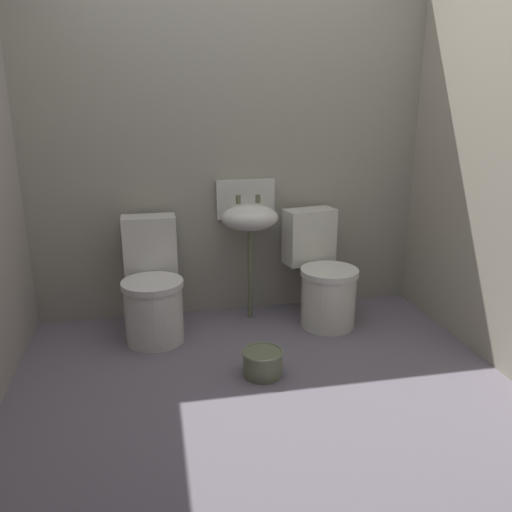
{
  "coord_description": "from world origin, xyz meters",
  "views": [
    {
      "loc": [
        -0.55,
        -2.4,
        1.55
      ],
      "look_at": [
        0.0,
        0.31,
        0.7
      ],
      "focal_mm": 36.32,
      "sensor_mm": 36.0,
      "label": 1
    }
  ],
  "objects_px": {
    "toilet_right": "(323,279)",
    "toilet_left": "(153,290)",
    "bucket": "(263,362)",
    "sink": "(249,216)"
  },
  "relations": [
    {
      "from": "toilet_left",
      "to": "bucket",
      "type": "distance_m",
      "value": 0.93
    },
    {
      "from": "toilet_left",
      "to": "sink",
      "type": "height_order",
      "value": "sink"
    },
    {
      "from": "toilet_left",
      "to": "sink",
      "type": "xyz_separation_m",
      "value": [
        0.69,
        0.19,
        0.43
      ]
    },
    {
      "from": "sink",
      "to": "bucket",
      "type": "distance_m",
      "value": 1.09
    },
    {
      "from": "toilet_right",
      "to": "sink",
      "type": "xyz_separation_m",
      "value": [
        -0.49,
        0.19,
        0.43
      ]
    },
    {
      "from": "bucket",
      "to": "toilet_right",
      "type": "bearing_deg",
      "value": 49.18
    },
    {
      "from": "bucket",
      "to": "toilet_left",
      "type": "bearing_deg",
      "value": 132.32
    },
    {
      "from": "toilet_right",
      "to": "bucket",
      "type": "height_order",
      "value": "toilet_right"
    },
    {
      "from": "toilet_right",
      "to": "toilet_left",
      "type": "bearing_deg",
      "value": -11.66
    },
    {
      "from": "sink",
      "to": "toilet_left",
      "type": "bearing_deg",
      "value": -164.74
    }
  ]
}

